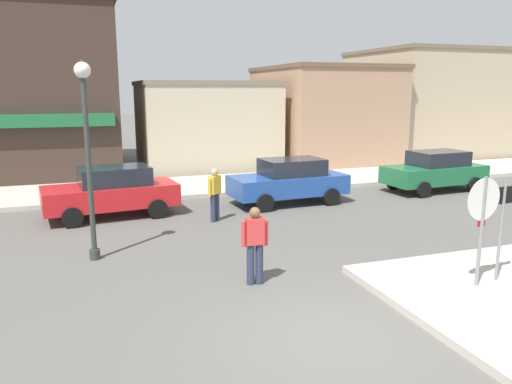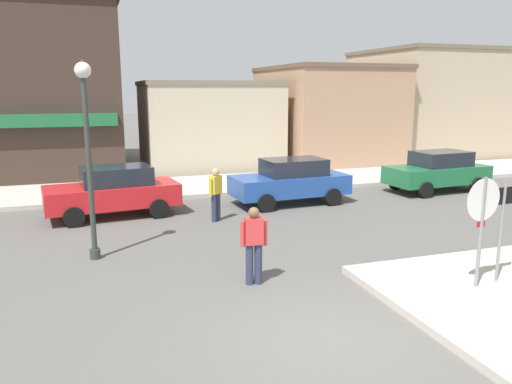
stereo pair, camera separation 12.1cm
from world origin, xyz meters
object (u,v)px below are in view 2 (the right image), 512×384
object	(u,v)px
parked_car_second	(291,181)
pedestrian_crossing_near	(254,243)
parked_car_nearest	(113,191)
parked_car_third	(438,171)
lamp_post	(87,132)
one_way_sign	(501,223)
pedestrian_crossing_far	(216,193)
stop_sign	(482,218)

from	to	relation	value
parked_car_second	pedestrian_crossing_near	distance (m)	7.46
parked_car_nearest	parked_car_third	distance (m)	12.15
lamp_post	parked_car_nearest	bearing A→B (deg)	81.00
parked_car_nearest	parked_car_second	world-z (taller)	same
lamp_post	pedestrian_crossing_near	size ratio (longest dim) A/B	2.82
one_way_sign	pedestrian_crossing_far	distance (m)	7.93
pedestrian_crossing_near	pedestrian_crossing_far	bearing A→B (deg)	84.80
parked_car_nearest	pedestrian_crossing_far	distance (m)	3.29
stop_sign	pedestrian_crossing_near	xyz separation A→B (m)	(-3.94, 1.82, -0.65)
lamp_post	parked_car_nearest	size ratio (longest dim) A/B	1.09
stop_sign	pedestrian_crossing_far	distance (m)	7.75
one_way_sign	pedestrian_crossing_near	distance (m)	4.87
parked_car_nearest	parked_car_second	distance (m)	5.91
one_way_sign	parked_car_third	distance (m)	9.96
parked_car_second	one_way_sign	bearing A→B (deg)	-82.86
stop_sign	parked_car_second	size ratio (longest dim) A/B	0.56
lamp_post	parked_car_nearest	world-z (taller)	lamp_post
lamp_post	parked_car_third	xyz separation A→B (m)	(12.78, 4.13, -2.15)
stop_sign	pedestrian_crossing_far	size ratio (longest dim) A/B	1.43
stop_sign	parked_car_second	xyz separation A→B (m)	(-0.45, 8.41, -0.71)
parked_car_second	lamp_post	bearing A→B (deg)	-148.92
stop_sign	parked_car_nearest	world-z (taller)	stop_sign
one_way_sign	parked_car_second	distance (m)	8.38
parked_car_nearest	parked_car_second	bearing A→B (deg)	-0.84
stop_sign	one_way_sign	distance (m)	0.63
parked_car_second	pedestrian_crossing_near	xyz separation A→B (m)	(-3.49, -6.59, 0.06)
one_way_sign	parked_car_second	xyz separation A→B (m)	(-1.04, 8.30, -0.52)
lamp_post	pedestrian_crossing_near	distance (m)	4.55
parked_car_second	parked_car_nearest	bearing A→B (deg)	179.16
parked_car_nearest	pedestrian_crossing_far	xyz separation A→B (m)	(2.88, -1.60, 0.06)
lamp_post	one_way_sign	bearing A→B (deg)	-29.86
one_way_sign	pedestrian_crossing_far	xyz separation A→B (m)	(-4.07, 6.79, -0.46)
lamp_post	parked_car_third	world-z (taller)	lamp_post
one_way_sign	pedestrian_crossing_far	world-z (taller)	one_way_sign
pedestrian_crossing_near	pedestrian_crossing_far	world-z (taller)	same
stop_sign	parked_car_second	bearing A→B (deg)	93.05
parked_car_nearest	lamp_post	bearing A→B (deg)	-99.00
parked_car_third	pedestrian_crossing_near	world-z (taller)	pedestrian_crossing_near
parked_car_third	pedestrian_crossing_far	distance (m)	9.42
stop_sign	pedestrian_crossing_far	world-z (taller)	stop_sign
one_way_sign	lamp_post	bearing A→B (deg)	150.14
one_way_sign	parked_car_nearest	xyz separation A→B (m)	(-6.95, 8.39, -0.52)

